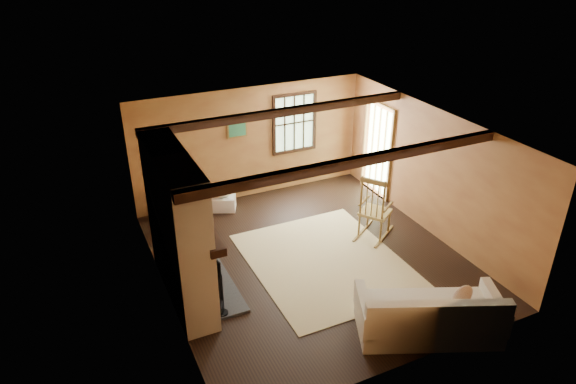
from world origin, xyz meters
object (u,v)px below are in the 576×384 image
rocking_chair (374,211)px  laundry_basket (223,203)px  sofa (430,318)px  armchair (189,207)px  fireplace (180,233)px

rocking_chair → laundry_basket: bearing=11.1°
sofa → armchair: sofa is taller
fireplace → armchair: (0.66, 2.16, -0.77)m
armchair → laundry_basket: bearing=130.8°
rocking_chair → armchair: 3.59m
rocking_chair → laundry_basket: size_ratio=2.52×
fireplace → rocking_chair: size_ratio=1.91×
fireplace → armchair: size_ratio=3.31×
fireplace → sofa: fireplace is taller
laundry_basket → armchair: (-0.77, -0.21, 0.18)m
fireplace → armchair: bearing=73.0°
armchair → rocking_chair: bearing=82.1°
armchair → sofa: bearing=51.5°
rocking_chair → sofa: 2.71m
fireplace → rocking_chair: 3.70m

